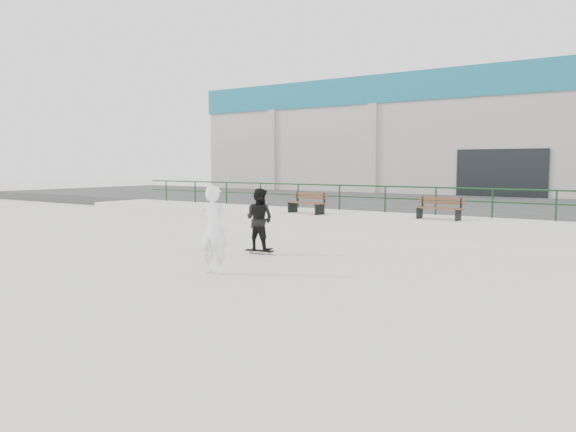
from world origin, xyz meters
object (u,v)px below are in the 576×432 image
Objects in this scene: bench_right at (439,208)px; seated_skater at (214,230)px; bench_left at (307,203)px; skateboard at (259,251)px; standing_skater at (259,219)px.

bench_right is 9.49m from seated_skater.
skateboard is (2.42, -6.09, -0.82)m from bench_left.
bench_left is 2.21× the size of skateboard.
seated_skater reaches higher than standing_skater.
bench_left is at bearing 101.41° from skateboard.
bench_left is 6.55m from standing_skater.
skateboard is at bearing 180.00° from standing_skater.
bench_right is 7.11m from standing_skater.
standing_skater is at bearing -108.18° from bench_right.
standing_skater is at bearing -85.03° from seated_skater.
seated_skater is (0.83, -2.67, 0.04)m from standing_skater.
seated_skater is at bearing -83.11° from skateboard.
seated_skater is (3.25, -8.76, 0.06)m from bench_left.
seated_skater is at bearing -97.86° from bench_right.
standing_skater is (2.42, -6.09, 0.02)m from bench_left.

